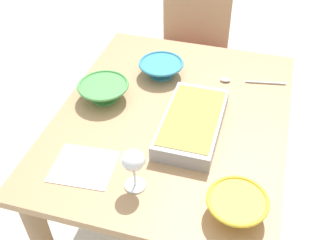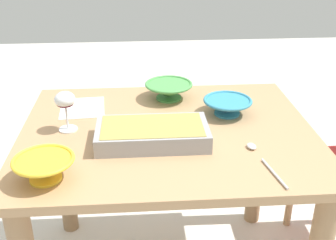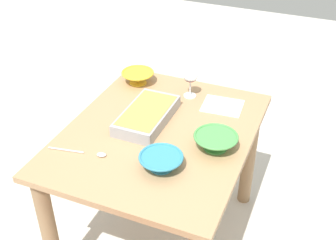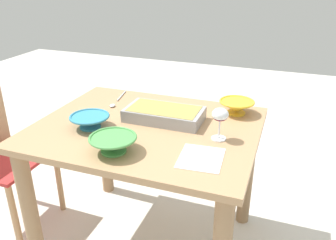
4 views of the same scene
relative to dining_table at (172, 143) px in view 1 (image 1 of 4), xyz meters
The scene contains 10 objects.
ground_plane 0.60m from the dining_table, ahead, with size 8.00×8.00×0.00m, color beige.
dining_table is the anchor object (origin of this frame).
chair 0.92m from the dining_table, behind, with size 0.38×0.43×0.93m.
wine_glass 0.46m from the dining_table, ahead, with size 0.08×0.08×0.15m.
casserole_dish 0.22m from the dining_table, 56.67° to the left, with size 0.40×0.21×0.07m.
mixing_bowl 0.34m from the dining_table, 154.62° to the right, with size 0.20×0.20×0.07m.
small_bowl 0.36m from the dining_table, 95.14° to the right, with size 0.21×0.21×0.07m.
serving_bowl 0.54m from the dining_table, 37.68° to the left, with size 0.19×0.19×0.08m.
serving_spoon 0.40m from the dining_table, 142.07° to the left, with size 0.07×0.28×0.01m.
napkin 0.44m from the dining_table, 32.97° to the right, with size 0.18×0.21×0.00m, color white.
Camera 1 is at (1.15, 0.30, 1.78)m, focal length 42.67 mm.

